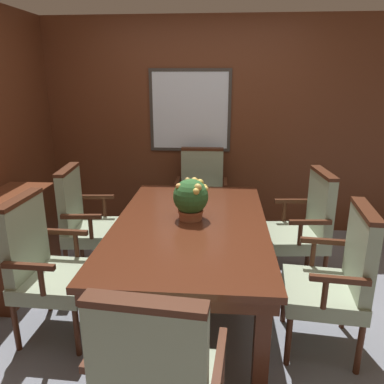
{
  "coord_description": "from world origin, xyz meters",
  "views": [
    {
      "loc": [
        0.26,
        -2.6,
        1.82
      ],
      "look_at": [
        0.03,
        0.24,
        0.92
      ],
      "focal_mm": 35.0,
      "sensor_mm": 36.0,
      "label": 1
    }
  ],
  "objects": [
    {
      "name": "chair_right_far",
      "position": [
        1.01,
        0.57,
        0.55
      ],
      "size": [
        0.54,
        0.6,
        1.03
      ],
      "rotation": [
        0.0,
        0.0,
        -1.48
      ],
      "color": "#472314",
      "rests_on": "ground_plane"
    },
    {
      "name": "chair_head_far",
      "position": [
        0.03,
        1.46,
        0.55
      ],
      "size": [
        0.58,
        0.5,
        1.03
      ],
      "rotation": [
        0.0,
        0.0,
        0.01
      ],
      "color": "#472314",
      "rests_on": "ground_plane"
    },
    {
      "name": "ground_plane",
      "position": [
        0.0,
        0.0,
        0.0
      ],
      "size": [
        14.0,
        14.0,
        0.0
      ],
      "primitive_type": "plane",
      "color": "gray"
    },
    {
      "name": "chair_left_far",
      "position": [
        -0.99,
        0.53,
        0.55
      ],
      "size": [
        0.54,
        0.6,
        1.03
      ],
      "rotation": [
        0.0,
        0.0,
        1.66
      ],
      "color": "#472314",
      "rests_on": "ground_plane"
    },
    {
      "name": "chair_head_near",
      "position": [
        -0.0,
        -1.31,
        0.55
      ],
      "size": [
        0.6,
        0.54,
        1.03
      ],
      "rotation": [
        0.0,
        0.0,
        3.05
      ],
      "color": "#472314",
      "rests_on": "ground_plane"
    },
    {
      "name": "potted_plant",
      "position": [
        0.02,
        0.17,
        0.9
      ],
      "size": [
        0.28,
        0.28,
        0.33
      ],
      "color": "#9E5638",
      "rests_on": "dining_table"
    },
    {
      "name": "chair_left_near",
      "position": [
        -0.97,
        -0.33,
        0.55
      ],
      "size": [
        0.51,
        0.58,
        1.03
      ],
      "rotation": [
        0.0,
        0.0,
        1.54
      ],
      "color": "#472314",
      "rests_on": "ground_plane"
    },
    {
      "name": "chair_right_near",
      "position": [
        1.03,
        -0.34,
        0.55
      ],
      "size": [
        0.54,
        0.6,
        1.03
      ],
      "rotation": [
        0.0,
        0.0,
        -1.67
      ],
      "color": "#472314",
      "rests_on": "ground_plane"
    },
    {
      "name": "dining_table",
      "position": [
        0.03,
        0.09,
        0.64
      ],
      "size": [
        1.18,
        1.98,
        0.72
      ],
      "color": "#4C2314",
      "rests_on": "ground_plane"
    },
    {
      "name": "wall_back",
      "position": [
        -0.0,
        1.79,
        1.23
      ],
      "size": [
        7.2,
        0.08,
        2.45
      ],
      "color": "#5B2D19",
      "rests_on": "ground_plane"
    },
    {
      "name": "sideboard_cabinet",
      "position": [
        -1.57,
        0.26,
        0.41
      ],
      "size": [
        0.46,
        0.98,
        0.83
      ],
      "color": "brown",
      "rests_on": "ground_plane"
    }
  ]
}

